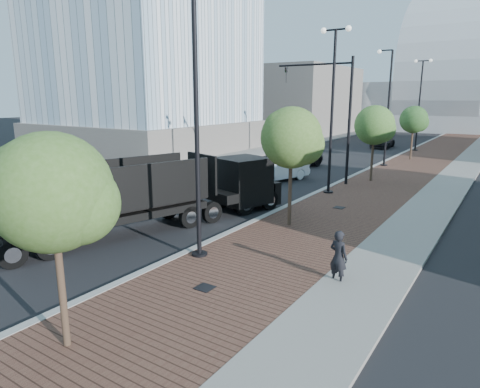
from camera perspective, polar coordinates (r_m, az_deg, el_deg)
The scene contains 23 objects.
sidewalk at distance 41.77m, azimuth 24.83°, elevation 4.18°, with size 7.00×140.00×0.12m, color #4C2D23.
concrete_strip at distance 41.47m, azimuth 28.51°, elevation 3.76°, with size 2.40×140.00×0.13m, color slate.
curb at distance 42.42m, azimuth 20.16°, elevation 4.72°, with size 0.30×140.00×0.14m, color gray.
west_sidewalk at distance 47.08m, azimuth 4.55°, elevation 6.20°, with size 4.00×140.00×0.12m, color slate.
dump_truck at distance 19.32m, azimuth -7.21°, elevation 0.02°, with size 5.91×13.37×3.04m.
white_sedan at distance 28.88m, azimuth 5.11°, elevation 3.34°, with size 1.63×4.68×1.54m, color white.
dark_car_mid at distance 34.64m, azimuth 6.94°, elevation 4.86°, with size 2.47×5.36×1.49m, color black.
dark_car_far at distance 50.52m, azimuth 18.74°, elevation 6.77°, with size 2.00×4.93×1.43m, color black.
pedestrian at distance 13.25m, azimuth 13.17°, elevation -8.31°, with size 0.62×0.40×1.69m, color black.
streetlight_1 at distance 14.27m, azimuth -6.21°, elevation 7.94°, with size 1.44×0.56×9.21m.
streetlight_2 at distance 24.65m, azimuth 12.33°, elevation 10.92°, with size 1.72×0.56×9.28m.
streetlight_3 at distance 36.14m, azimuth 19.17°, elevation 10.31°, with size 1.44×0.56×9.21m.
streetlight_4 at distance 47.81m, azimuth 23.05°, elevation 11.06°, with size 1.72×0.56×9.28m.
traffic_mast at distance 27.77m, azimuth 12.88°, elevation 11.43°, with size 5.09×0.20×8.00m.
tree_0 at distance 9.54m, azimuth -23.80°, elevation 0.11°, with size 2.55×2.53×4.92m.
tree_1 at distance 17.91m, azimuth 7.13°, elevation 7.51°, with size 2.60×2.59×5.21m.
tree_2 at distance 29.14m, azimuth 17.81°, elevation 8.83°, with size 2.59×2.57×5.08m.
tree_3 at distance 40.81m, azimuth 22.49°, elevation 9.27°, with size 2.44×2.40×4.84m.
tower_podium at distance 47.20m, azimuth -12.18°, elevation 7.73°, with size 19.00×19.00×3.00m, color #65605B.
convention_center at distance 86.74m, azimuth 26.35°, elevation 11.95°, with size 50.00×30.00×50.00m.
commercial_block_nw at distance 67.75m, azimuth 7.71°, elevation 12.37°, with size 14.00×20.00×10.00m, color #67615C.
utility_cover_1 at distance 12.69m, azimuth -4.78°, elevation -12.49°, with size 0.50×0.50×0.02m, color black.
utility_cover_2 at distance 21.89m, azimuth 13.26°, elevation -1.79°, with size 0.50×0.50×0.02m, color black.
Camera 1 is at (9.54, -0.96, 5.58)m, focal length 31.58 mm.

